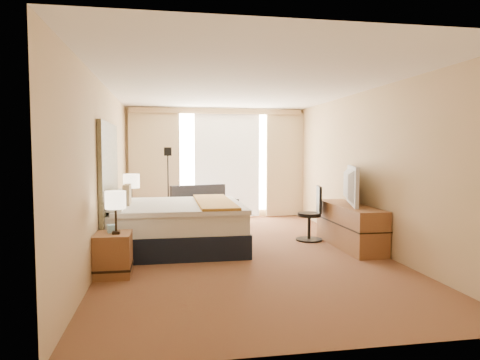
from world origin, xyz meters
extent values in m
cube|color=#541818|center=(0.00, 0.00, 0.00)|extent=(4.20, 7.00, 0.02)
cube|color=white|center=(0.00, 0.00, 2.60)|extent=(4.20, 7.00, 0.02)
cube|color=tan|center=(0.00, 3.50, 1.30)|extent=(4.20, 0.02, 2.60)
cube|color=tan|center=(0.00, -3.50, 1.30)|extent=(4.20, 0.02, 2.60)
cube|color=tan|center=(-2.10, 0.00, 1.30)|extent=(0.02, 7.00, 2.60)
cube|color=tan|center=(2.10, 0.00, 1.30)|extent=(0.02, 7.00, 2.60)
cube|color=black|center=(-2.06, 0.20, 1.28)|extent=(0.06, 1.85, 1.50)
cube|color=brown|center=(-1.87, -1.05, 0.28)|extent=(0.45, 0.52, 0.55)
cube|color=brown|center=(-1.87, 1.45, 0.28)|extent=(0.45, 0.52, 0.55)
cube|color=brown|center=(1.83, 0.00, 0.35)|extent=(0.50, 1.80, 0.70)
cube|color=white|center=(0.25, 3.47, 1.32)|extent=(2.30, 0.02, 2.30)
cube|color=beige|center=(-1.45, 3.38, 1.27)|extent=(1.15, 0.09, 2.50)
cube|color=beige|center=(1.65, 3.38, 1.27)|extent=(0.90, 0.09, 2.50)
cube|color=white|center=(0.25, 3.43, 1.27)|extent=(1.55, 0.04, 2.50)
cube|color=tan|center=(0.00, 3.34, 2.52)|extent=(4.00, 0.16, 0.12)
cube|color=black|center=(-1.05, 0.39, 0.18)|extent=(2.19, 1.98, 0.36)
cube|color=silver|center=(-1.05, 0.39, 0.52)|extent=(2.14, 1.93, 0.31)
cube|color=silver|center=(-0.97, 0.39, 0.70)|extent=(2.00, 2.00, 0.07)
cube|color=#BC872B|center=(-0.40, 0.39, 0.76)|extent=(0.57, 2.00, 0.04)
cube|color=silver|center=(-1.96, -0.09, 0.83)|extent=(0.29, 0.81, 0.19)
cube|color=silver|center=(-1.96, 0.87, 0.83)|extent=(0.29, 0.81, 0.19)
cube|color=beige|center=(-1.81, 0.39, 0.88)|extent=(0.10, 0.44, 0.38)
cube|color=#52171E|center=(-0.41, 2.45, 0.12)|extent=(1.52, 1.11, 0.24)
cube|color=#333338|center=(-0.39, 2.40, 0.32)|extent=(1.38, 0.94, 0.16)
cube|color=#333338|center=(-0.50, 2.73, 0.58)|extent=(1.24, 0.52, 0.53)
cube|color=#333338|center=(-1.01, 2.26, 0.35)|extent=(0.32, 0.72, 0.44)
cube|color=#333338|center=(0.19, 2.64, 0.35)|extent=(0.32, 0.72, 0.44)
cube|color=beige|center=(-0.16, 2.48, 0.49)|extent=(0.18, 0.35, 0.31)
cube|color=black|center=(-1.15, 2.30, 0.01)|extent=(0.21, 0.21, 0.02)
cylinder|color=black|center=(-1.15, 2.30, 0.77)|extent=(0.03, 0.03, 1.49)
cube|color=black|center=(-1.15, 2.30, 1.58)|extent=(0.15, 0.15, 0.17)
cylinder|color=black|center=(1.32, 0.58, 0.01)|extent=(0.47, 0.47, 0.03)
cylinder|color=black|center=(1.32, 0.58, 0.25)|extent=(0.06, 0.06, 0.43)
cylinder|color=black|center=(1.32, 0.58, 0.46)|extent=(0.42, 0.42, 0.07)
cube|color=black|center=(1.49, 0.55, 0.74)|extent=(0.13, 0.38, 0.47)
cube|color=black|center=(-1.82, -1.11, 0.57)|extent=(0.09, 0.09, 0.04)
cylinder|color=black|center=(-1.82, -1.11, 0.75)|extent=(0.03, 0.03, 0.33)
cylinder|color=beige|center=(-1.82, -1.11, 0.99)|extent=(0.26, 0.26, 0.22)
cube|color=black|center=(-1.82, 1.38, 0.57)|extent=(0.11, 0.11, 0.04)
cylinder|color=black|center=(-1.82, 1.38, 0.78)|extent=(0.03, 0.03, 0.37)
cylinder|color=beige|center=(-1.82, 1.38, 1.05)|extent=(0.30, 0.30, 0.25)
cube|color=#8ABBD5|center=(-1.89, -0.99, 0.60)|extent=(0.14, 0.14, 0.10)
cube|color=black|center=(-1.83, 1.40, 0.59)|extent=(0.21, 0.17, 0.07)
imported|color=black|center=(1.78, 0.08, 1.02)|extent=(0.48, 1.12, 0.65)
camera|label=1|loc=(-1.19, -6.66, 1.61)|focal=32.00mm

